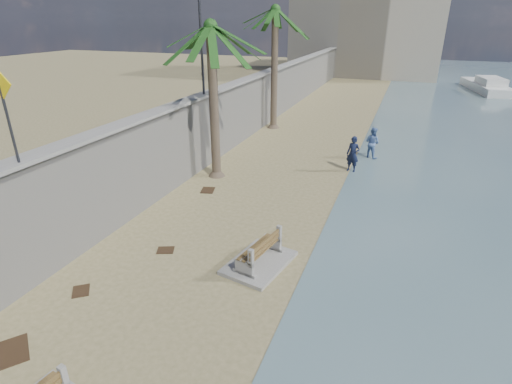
# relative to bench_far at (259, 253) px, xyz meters

# --- Properties ---
(ground_plane) EXTENTS (140.00, 140.00, 0.00)m
(ground_plane) POSITION_rel_bench_far_xyz_m (-0.61, -4.35, -0.42)
(ground_plane) COLOR #8E8157
(seawall) EXTENTS (0.45, 70.00, 3.50)m
(seawall) POSITION_rel_bench_far_xyz_m (-5.81, 15.65, 1.33)
(seawall) COLOR gray
(seawall) RESTS_ON ground_plane
(wall_cap) EXTENTS (0.80, 70.00, 0.12)m
(wall_cap) POSITION_rel_bench_far_xyz_m (-5.81, 15.65, 3.13)
(wall_cap) COLOR gray
(wall_cap) RESTS_ON seawall
(end_building) EXTENTS (18.00, 12.00, 14.00)m
(end_building) POSITION_rel_bench_far_xyz_m (-2.61, 47.65, 6.58)
(end_building) COLOR #B7AA93
(end_building) RESTS_ON ground_plane
(bench_far) EXTENTS (1.96, 2.53, 0.95)m
(bench_far) POSITION_rel_bench_far_xyz_m (0.00, 0.00, 0.00)
(bench_far) COLOR gray
(bench_far) RESTS_ON ground_plane
(palm_mid) EXTENTS (5.00, 5.00, 7.61)m
(palm_mid) POSITION_rel_bench_far_xyz_m (-4.54, 6.34, 6.21)
(palm_mid) COLOR brown
(palm_mid) RESTS_ON ground_plane
(palm_back) EXTENTS (5.00, 5.00, 8.37)m
(palm_back) POSITION_rel_bench_far_xyz_m (-4.87, 15.96, 6.94)
(palm_back) COLOR brown
(palm_back) RESTS_ON ground_plane
(pedestrian_sign) EXTENTS (0.78, 0.07, 2.40)m
(pedestrian_sign) POSITION_rel_bench_far_xyz_m (-5.61, -2.85, 4.74)
(pedestrian_sign) COLOR #2D2D33
(pedestrian_sign) RESTS_ON wall_cap
(streetlight) EXTENTS (0.28, 0.28, 5.12)m
(streetlight) POSITION_rel_bench_far_xyz_m (-5.71, 7.65, 6.23)
(streetlight) COLOR #2D2D33
(streetlight) RESTS_ON wall_cap
(person_a) EXTENTS (0.84, 0.68, 2.04)m
(person_a) POSITION_rel_bench_far_xyz_m (1.46, 9.28, 0.60)
(person_a) COLOR #131A35
(person_a) RESTS_ON ground_plane
(person_b) EXTENTS (1.11, 1.03, 1.86)m
(person_b) POSITION_rel_bench_far_xyz_m (2.12, 11.80, 0.51)
(person_b) COLOR #5373AD
(person_b) RESTS_ON ground_plane
(yacht_far) EXTENTS (4.17, 9.34, 1.50)m
(yacht_far) POSITION_rel_bench_far_xyz_m (10.90, 37.85, -0.07)
(yacht_far) COLOR silver
(yacht_far) RESTS_ON bay_water
(debris_a) EXTENTS (1.22, 1.19, 0.03)m
(debris_a) POSITION_rel_bench_far_xyz_m (-4.12, -5.38, -0.40)
(debris_a) COLOR #382616
(debris_a) RESTS_ON ground_plane
(debris_b) EXTENTS (0.69, 0.71, 0.03)m
(debris_b) POSITION_rel_bench_far_xyz_m (-4.22, -3.03, -0.40)
(debris_b) COLOR #382616
(debris_b) RESTS_ON ground_plane
(debris_c) EXTENTS (0.72, 0.81, 0.03)m
(debris_c) POSITION_rel_bench_far_xyz_m (-4.13, 4.59, -0.40)
(debris_c) COLOR #382616
(debris_c) RESTS_ON ground_plane
(debris_d) EXTENTS (0.67, 0.61, 0.03)m
(debris_d) POSITION_rel_bench_far_xyz_m (-3.17, -0.34, -0.40)
(debris_d) COLOR #382616
(debris_d) RESTS_ON ground_plane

